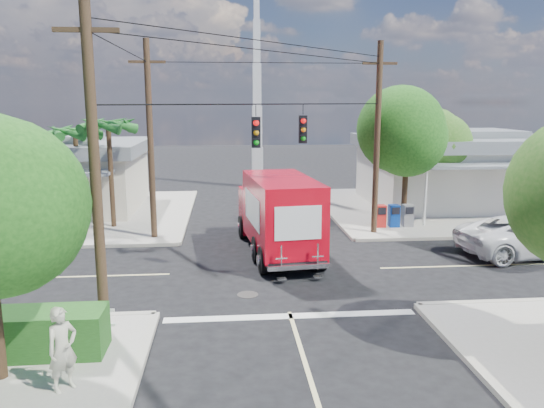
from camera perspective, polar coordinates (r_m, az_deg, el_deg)
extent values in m
plane|color=black|center=(20.13, 0.51, -7.24)|extent=(120.00, 120.00, 0.00)
cube|color=#9D988E|center=(33.26, 17.79, -0.38)|extent=(14.00, 14.00, 0.14)
cube|color=#A8A394|center=(31.23, 5.86, -0.61)|extent=(0.25, 14.00, 0.14)
cube|color=#A8A394|center=(27.11, 23.47, -3.24)|extent=(14.00, 0.25, 0.14)
cube|color=#9D988E|center=(32.01, -21.54, -1.05)|extent=(14.00, 14.00, 0.14)
cube|color=#A8A394|center=(30.75, -8.94, -0.87)|extent=(0.25, 14.00, 0.14)
cube|color=#A8A394|center=(25.55, -25.91, -4.26)|extent=(14.00, 0.25, 0.14)
cube|color=beige|center=(29.77, -1.36, -1.26)|extent=(0.12, 12.00, 0.01)
cube|color=beige|center=(23.29, 25.94, -5.83)|extent=(12.00, 0.12, 0.01)
cube|color=beige|center=(21.63, -27.12, -7.16)|extent=(12.00, 0.12, 0.01)
cube|color=silver|center=(16.12, 2.02, -11.95)|extent=(7.50, 0.40, 0.01)
cube|color=silver|center=(34.49, 19.62, 2.88)|extent=(11.00, 8.00, 3.40)
cube|color=slate|center=(34.29, 19.84, 6.27)|extent=(11.80, 8.80, 0.70)
cube|color=slate|center=(34.26, 19.90, 7.11)|extent=(6.05, 4.40, 0.50)
cube|color=slate|center=(30.00, 23.63, 3.81)|extent=(9.90, 1.80, 0.15)
cylinder|color=silver|center=(27.63, 16.16, 0.71)|extent=(0.12, 0.12, 2.90)
cube|color=beige|center=(33.44, -22.67, 2.26)|extent=(10.00, 8.00, 3.20)
cube|color=slate|center=(33.23, -22.92, 5.59)|extent=(10.80, 8.80, 0.70)
cube|color=slate|center=(33.20, -22.98, 6.45)|extent=(5.50, 4.40, 0.50)
cube|color=slate|center=(28.71, -25.73, 2.96)|extent=(9.00, 1.80, 0.15)
cylinder|color=silver|center=(26.99, -18.12, 0.15)|extent=(0.12, 0.12, 2.70)
cube|color=silver|center=(39.40, -1.59, 3.93)|extent=(0.80, 0.80, 3.00)
cube|color=silver|center=(39.16, -1.61, 8.29)|extent=(0.70, 0.70, 3.00)
cube|color=silver|center=(39.14, -1.64, 12.69)|extent=(0.60, 0.60, 3.00)
cube|color=silver|center=(39.35, -1.66, 17.06)|extent=(0.50, 0.50, 3.00)
cylinder|color=#422D1C|center=(27.69, 14.12, 2.09)|extent=(0.28, 0.28, 4.10)
sphere|color=#174612|center=(27.43, 14.36, 7.38)|extent=(4.10, 4.10, 4.10)
sphere|color=#174612|center=(27.48, 13.46, 7.96)|extent=(3.33, 3.33, 3.33)
sphere|color=#174612|center=(27.27, 15.26, 7.05)|extent=(3.58, 3.58, 3.58)
cylinder|color=#422D1C|center=(30.68, 17.36, 2.27)|extent=(0.28, 0.28, 3.58)
sphere|color=#275F19|center=(30.45, 17.59, 6.44)|extent=(3.58, 3.58, 3.58)
sphere|color=#275F19|center=(30.46, 16.77, 6.91)|extent=(2.91, 2.91, 2.91)
sphere|color=#275F19|center=(30.31, 18.41, 6.16)|extent=(3.14, 3.14, 3.14)
cylinder|color=#422D1C|center=(27.38, -16.91, 2.81)|extent=(0.24, 0.24, 5.00)
cone|color=#1C5D1F|center=(26.98, -15.33, 8.33)|extent=(0.50, 2.06, 0.98)
cone|color=#1C5D1F|center=(27.74, -15.77, 8.37)|extent=(1.92, 1.68, 0.98)
cone|color=#1C5D1F|center=(28.06, -17.25, 8.31)|extent=(2.12, 0.95, 0.98)
cone|color=#1C5D1F|center=(27.72, -18.71, 8.20)|extent=(1.34, 2.07, 0.98)
cone|color=#1C5D1F|center=(26.96, -19.09, 8.12)|extent=(1.34, 2.07, 0.98)
cone|color=#1C5D1F|center=(26.34, -18.04, 8.13)|extent=(2.12, 0.95, 0.98)
cone|color=#1C5D1F|center=(26.35, -16.33, 8.23)|extent=(1.92, 1.68, 0.98)
cylinder|color=#422D1C|center=(29.32, -20.14, 2.72)|extent=(0.24, 0.24, 4.60)
cone|color=#1C5D1F|center=(28.88, -18.71, 7.49)|extent=(0.50, 2.06, 0.98)
cone|color=#1C5D1F|center=(29.64, -19.03, 7.54)|extent=(1.92, 1.68, 0.98)
cone|color=#1C5D1F|center=(30.00, -20.38, 7.49)|extent=(2.12, 0.95, 0.98)
cone|color=#1C5D1F|center=(29.70, -21.77, 7.37)|extent=(1.34, 2.07, 0.98)
cone|color=#1C5D1F|center=(28.95, -22.21, 7.27)|extent=(1.34, 2.07, 0.98)
cone|color=#1C5D1F|center=(28.31, -21.30, 7.27)|extent=(2.12, 0.95, 0.98)
cone|color=#1C5D1F|center=(28.28, -19.71, 7.37)|extent=(1.92, 1.68, 0.98)
cylinder|color=#473321|center=(14.35, -18.50, 3.27)|extent=(0.28, 0.28, 9.00)
cube|color=#473321|center=(14.35, -19.37, 17.26)|extent=(1.60, 0.12, 0.12)
cylinder|color=#473321|center=(25.31, 11.23, 6.68)|extent=(0.28, 0.28, 9.00)
cube|color=#473321|center=(25.31, 11.53, 14.61)|extent=(1.60, 0.12, 0.12)
cylinder|color=#473321|center=(24.54, -12.95, 6.49)|extent=(0.28, 0.28, 9.00)
cube|color=#473321|center=(24.54, -13.30, 14.66)|extent=(1.60, 0.12, 0.12)
cylinder|color=black|center=(19.14, 0.54, 10.70)|extent=(10.43, 10.43, 0.04)
cube|color=black|center=(18.30, -1.74, 7.71)|extent=(0.30, 0.24, 1.05)
sphere|color=red|center=(18.15, -1.72, 8.73)|extent=(0.20, 0.20, 0.20)
cube|color=black|center=(20.39, 3.34, 8.02)|extent=(0.30, 0.24, 1.05)
sphere|color=red|center=(20.23, 3.41, 8.93)|extent=(0.20, 0.20, 0.20)
cube|color=silver|center=(14.91, -17.18, -11.78)|extent=(0.09, 0.06, 1.00)
cube|color=red|center=(26.96, 11.57, -1.27)|extent=(0.50, 0.50, 1.10)
cube|color=navy|center=(27.17, 12.99, -1.24)|extent=(0.50, 0.50, 1.10)
cube|color=slate|center=(27.39, 14.38, -1.20)|extent=(0.50, 0.50, 1.10)
cube|color=black|center=(22.47, 0.56, -3.92)|extent=(2.96, 7.56, 0.24)
cube|color=red|center=(25.05, -0.79, -0.60)|extent=(2.43, 1.84, 2.08)
cube|color=black|center=(25.62, -1.06, 0.52)|extent=(2.00, 0.45, 0.90)
cube|color=silver|center=(26.01, -1.13, -1.66)|extent=(2.17, 0.35, 0.33)
cube|color=red|center=(21.34, 1.03, -0.82)|extent=(2.94, 5.70, 2.74)
cube|color=white|center=(21.59, 4.14, -0.32)|extent=(0.39, 3.38, 1.23)
cube|color=white|center=(21.09, -2.15, -0.57)|extent=(0.39, 3.38, 1.23)
cube|color=white|center=(18.68, 2.83, -2.07)|extent=(1.69, 0.20, 1.23)
cube|color=silver|center=(18.98, 2.88, -6.74)|extent=(2.28, 0.48, 0.17)
cube|color=silver|center=(18.61, 1.00, -5.87)|extent=(0.43, 0.10, 0.94)
cube|color=silver|center=(18.92, 4.93, -5.63)|extent=(0.43, 0.10, 0.94)
cylinder|color=black|center=(24.91, -3.19, -2.46)|extent=(0.41, 1.07, 1.04)
cylinder|color=black|center=(25.29, 1.69, -2.25)|extent=(0.41, 1.07, 1.04)
cylinder|color=black|center=(19.69, -0.91, -6.08)|extent=(0.41, 1.07, 1.04)
cylinder|color=black|center=(20.17, 5.20, -5.70)|extent=(0.41, 1.07, 1.04)
imported|color=silver|center=(24.38, 26.04, -3.13)|extent=(6.19, 3.32, 1.65)
imported|color=beige|center=(12.57, -21.62, -14.28)|extent=(0.79, 0.81, 1.87)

